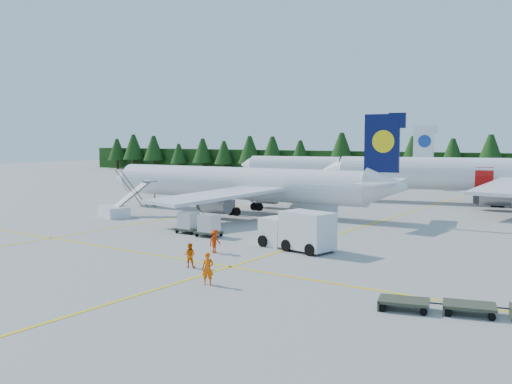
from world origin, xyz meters
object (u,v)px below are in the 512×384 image
Objects in this scene: airliner_red at (478,175)px; service_truck at (296,230)px; airliner_navy at (231,184)px; airstairs at (117,209)px.

service_truck is at bearing -110.32° from airliner_red.
service_truck is (18.45, -15.71, -1.86)m from airliner_navy.
airstairs is (-30.61, -35.90, -3.06)m from airliner_red.
airliner_navy is 33.79m from airliner_red.
airliner_navy is 5.73× the size of service_truck.
airliner_navy is at bearing -146.40° from airliner_red.
airliner_red reaches higher than service_truck.
airstairs is at bearing -145.20° from airliner_red.
airstairs is at bearing -131.95° from airliner_navy.
airstairs is 27.09m from service_truck.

